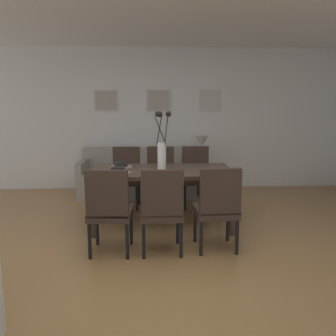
{
  "coord_description": "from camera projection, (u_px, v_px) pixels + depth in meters",
  "views": [
    {
      "loc": [
        -0.04,
        -3.29,
        1.53
      ],
      "look_at": [
        0.17,
        1.05,
        0.76
      ],
      "focal_mm": 36.93,
      "sensor_mm": 36.0,
      "label": 1
    }
  ],
  "objects": [
    {
      "name": "table_lamp",
      "position": [
        201.0,
        144.0,
        6.03
      ],
      "size": [
        0.22,
        0.22,
        0.51
      ],
      "color": "beige",
      "rests_on": "side_table"
    },
    {
      "name": "dining_chair_near_right",
      "position": [
        126.0,
        174.0,
        5.31
      ],
      "size": [
        0.46,
        0.46,
        0.92
      ],
      "color": "#33261E",
      "rests_on": "ground"
    },
    {
      "name": "sofa",
      "position": [
        138.0,
        179.0,
        6.1
      ],
      "size": [
        1.98,
        0.84,
        0.8
      ],
      "color": "gray",
      "rests_on": "ground"
    },
    {
      "name": "back_wall_panel",
      "position": [
        154.0,
        119.0,
        6.47
      ],
      "size": [
        9.0,
        0.1,
        2.6
      ],
      "primitive_type": "cube",
      "color": "silver",
      "rests_on": "ground"
    },
    {
      "name": "dining_chair_far_left",
      "position": [
        162.0,
        207.0,
        3.56
      ],
      "size": [
        0.45,
        0.45,
        0.92
      ],
      "color": "#33261E",
      "rests_on": "ground"
    },
    {
      "name": "bowl_near_right",
      "position": [
        121.0,
        164.0,
        4.6
      ],
      "size": [
        0.17,
        0.17,
        0.07
      ],
      "color": "black",
      "rests_on": "dining_table"
    },
    {
      "name": "framed_picture_left",
      "position": [
        106.0,
        100.0,
        6.3
      ],
      "size": [
        0.42,
        0.03,
        0.37
      ],
      "color": "#B2ADA3"
    },
    {
      "name": "placemat_near_left",
      "position": [
        118.0,
        173.0,
        4.18
      ],
      "size": [
        0.32,
        0.32,
        0.01
      ],
      "primitive_type": "cylinder",
      "color": "#7F705B",
      "rests_on": "dining_table"
    },
    {
      "name": "dining_chair_mid_left",
      "position": [
        217.0,
        205.0,
        3.63
      ],
      "size": [
        0.46,
        0.46,
        0.92
      ],
      "color": "#33261E",
      "rests_on": "ground"
    },
    {
      "name": "centerpiece_vase",
      "position": [
        162.0,
        147.0,
        4.37
      ],
      "size": [
        0.21,
        0.23,
        0.73
      ],
      "color": "white",
      "rests_on": "dining_table"
    },
    {
      "name": "ground_plane",
      "position": [
        157.0,
        260.0,
        3.5
      ],
      "size": [
        9.0,
        9.0,
        0.0
      ],
      "primitive_type": "plane",
      "color": "olive"
    },
    {
      "name": "framed_picture_center",
      "position": [
        158.0,
        100.0,
        6.35
      ],
      "size": [
        0.43,
        0.03,
        0.4
      ],
      "color": "#B2ADA3"
    },
    {
      "name": "side_table",
      "position": [
        201.0,
        179.0,
        6.14
      ],
      "size": [
        0.36,
        0.36,
        0.52
      ],
      "primitive_type": "cube",
      "color": "black",
      "rests_on": "ground"
    },
    {
      "name": "placemat_near_right",
      "position": [
        121.0,
        167.0,
        4.61
      ],
      "size": [
        0.32,
        0.32,
        0.01
      ],
      "primitive_type": "cylinder",
      "color": "#7F705B",
      "rests_on": "dining_table"
    },
    {
      "name": "dining_chair_near_left",
      "position": [
        109.0,
        207.0,
        3.54
      ],
      "size": [
        0.46,
        0.46,
        0.92
      ],
      "color": "#33261E",
      "rests_on": "ground"
    },
    {
      "name": "framed_picture_right",
      "position": [
        210.0,
        100.0,
        6.39
      ],
      "size": [
        0.38,
        0.03,
        0.39
      ],
      "color": "#B2ADA3"
    },
    {
      "name": "dining_chair_far_right",
      "position": [
        161.0,
        174.0,
        5.33
      ],
      "size": [
        0.45,
        0.45,
        0.92
      ],
      "color": "#33261E",
      "rests_on": "ground"
    },
    {
      "name": "dining_chair_mid_right",
      "position": [
        196.0,
        173.0,
        5.37
      ],
      "size": [
        0.44,
        0.44,
        0.92
      ],
      "color": "#33261E",
      "rests_on": "ground"
    },
    {
      "name": "dining_table",
      "position": [
        162.0,
        175.0,
        4.43
      ],
      "size": [
        1.8,
        0.96,
        0.74
      ],
      "color": "#3D2D23",
      "rests_on": "ground"
    },
    {
      "name": "bowl_near_left",
      "position": [
        118.0,
        170.0,
        4.18
      ],
      "size": [
        0.17,
        0.17,
        0.07
      ],
      "color": "black",
      "rests_on": "dining_table"
    }
  ]
}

